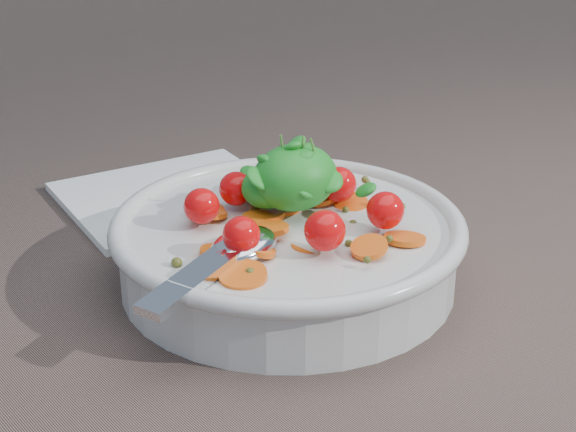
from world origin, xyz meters
TOP-DOWN VIEW (x-y plane):
  - ground at (0.00, 0.00)m, footprint 6.00×6.00m
  - bowl at (0.00, 0.00)m, footprint 0.25×0.23m
  - napkin at (0.02, 0.17)m, footprint 0.19×0.17m

SIDE VIEW (x-z plane):
  - ground at x=0.00m, z-range 0.00..0.00m
  - napkin at x=0.02m, z-range 0.00..0.01m
  - bowl at x=0.00m, z-range -0.02..0.08m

